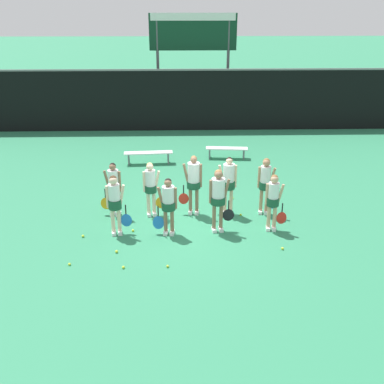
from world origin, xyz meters
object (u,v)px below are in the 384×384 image
object	(u,v)px
scoreboard	(193,39)
tennis_ball_8	(133,231)
tennis_ball_7	(166,195)
player_0	(115,200)
player_8	(265,182)
tennis_ball_2	(232,198)
tennis_ball_3	(117,252)
tennis_ball_5	(69,264)
tennis_ball_6	(241,215)
tennis_ball_0	(283,248)
bench_far	(227,149)
player_2	(218,195)
tennis_ball_9	(83,236)
player_6	(193,180)
player_5	(151,185)
bench_courtside	(148,154)
tennis_ball_1	(123,267)
player_4	(114,185)
player_3	(273,198)
player_7	(228,181)
tennis_ball_4	(168,266)
player_1	(168,202)

from	to	relation	value
scoreboard	tennis_ball_8	bearing A→B (deg)	-99.68
tennis_ball_7	player_0	bearing A→B (deg)	-116.87
player_8	tennis_ball_2	world-z (taller)	player_8
tennis_ball_7	tennis_ball_3	bearing A→B (deg)	-108.30
tennis_ball_5	tennis_ball_6	xyz separation A→B (m)	(4.45, 2.57, -0.00)
tennis_ball_2	tennis_ball_5	distance (m)	5.75
player_8	tennis_ball_0	xyz separation A→B (m)	(0.12, -2.14, -0.98)
scoreboard	tennis_ball_6	size ratio (longest dim) A/B	81.06
bench_far	player_2	world-z (taller)	player_2
scoreboard	tennis_ball_9	size ratio (longest dim) A/B	73.48
tennis_ball_3	player_8	bearing A→B (deg)	28.04
player_6	tennis_ball_5	bearing A→B (deg)	-131.45
player_5	tennis_ball_2	world-z (taller)	player_5
bench_courtside	scoreboard	bearing A→B (deg)	69.05
player_8	tennis_ball_1	bearing A→B (deg)	-131.38
player_2	player_4	bearing A→B (deg)	153.21
bench_courtside	player_5	size ratio (longest dim) A/B	1.15
player_5	tennis_ball_7	world-z (taller)	player_5
tennis_ball_2	tennis_ball_3	size ratio (longest dim) A/B	0.94
player_3	tennis_ball_1	distance (m)	4.39
player_2	tennis_ball_5	bearing A→B (deg)	-162.55
player_5	tennis_ball_1	xyz separation A→B (m)	(-0.52, -2.86, -0.92)
tennis_ball_6	tennis_ball_1	bearing A→B (deg)	-138.91
player_2	player_0	bearing A→B (deg)	175.29
player_4	player_7	xyz separation A→B (m)	(3.32, 0.02, 0.09)
player_0	player_8	bearing A→B (deg)	6.42
player_2	player_5	world-z (taller)	player_2
tennis_ball_0	tennis_ball_7	size ratio (longest dim) A/B	1.01
tennis_ball_4	player_8	bearing A→B (deg)	45.93
player_4	player_7	world-z (taller)	player_7
player_0	tennis_ball_4	xyz separation A→B (m)	(1.41, -1.72, -0.96)
player_5	player_8	distance (m)	3.32
player_1	player_4	distance (m)	2.00
player_1	player_4	world-z (taller)	player_4
scoreboard	tennis_ball_9	distance (m)	13.07
player_0	tennis_ball_8	distance (m)	1.05
player_4	tennis_ball_4	bearing A→B (deg)	-49.69
player_2	tennis_ball_9	bearing A→B (deg)	177.62
tennis_ball_2	tennis_ball_8	bearing A→B (deg)	-144.55
player_0	player_3	xyz separation A→B (m)	(4.24, 0.13, -0.05)
bench_far	tennis_ball_5	bearing A→B (deg)	-115.26
player_3	tennis_ball_3	world-z (taller)	player_3
player_1	bench_courtside	bearing A→B (deg)	106.28
player_1	player_5	xyz separation A→B (m)	(-0.52, 1.16, 0.02)
bench_far	player_7	world-z (taller)	player_7
player_3	tennis_ball_8	xyz separation A→B (m)	(-3.82, -0.03, -0.91)
tennis_ball_9	player_0	bearing A→B (deg)	11.49
tennis_ball_7	tennis_ball_8	distance (m)	2.57
tennis_ball_0	player_5	bearing A→B (deg)	148.68
tennis_ball_1	tennis_ball_0	bearing A→B (deg)	10.94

